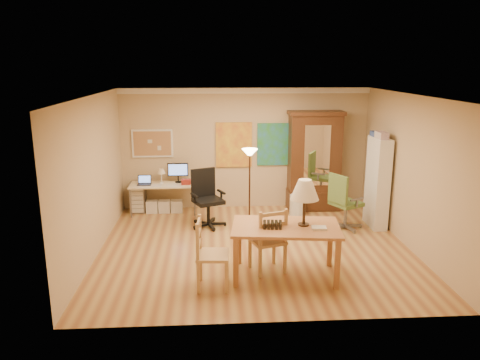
{
  "coord_description": "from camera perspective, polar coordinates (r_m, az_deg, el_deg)",
  "views": [
    {
      "loc": [
        -0.75,
        -7.82,
        3.22
      ],
      "look_at": [
        -0.25,
        0.3,
        1.18
      ],
      "focal_mm": 35.0,
      "sensor_mm": 36.0,
      "label": 1
    }
  ],
  "objects": [
    {
      "name": "crown_molding",
      "position": [
        10.33,
        0.64,
        10.84
      ],
      "size": [
        5.5,
        0.08,
        0.12
      ],
      "primitive_type": "cube",
      "color": "white",
      "rests_on": "floor"
    },
    {
      "name": "drawer_cart",
      "position": [
        10.62,
        -12.34,
        -2.08
      ],
      "size": [
        0.33,
        0.39,
        0.65
      ],
      "color": "slate",
      "rests_on": "floor"
    },
    {
      "name": "art_panel_left",
      "position": [
        10.46,
        -0.75,
        4.32
      ],
      "size": [
        0.8,
        0.04,
        1.0
      ],
      "primitive_type": "cube",
      "color": "yellow",
      "rests_on": "floor"
    },
    {
      "name": "computer_desk",
      "position": [
        10.42,
        -9.11,
        -1.82
      ],
      "size": [
        1.45,
        0.63,
        1.09
      ],
      "color": "beige",
      "rests_on": "floor"
    },
    {
      "name": "corkboard",
      "position": [
        10.52,
        -10.63,
        4.41
      ],
      "size": [
        0.9,
        0.04,
        0.62
      ],
      "primitive_type": "cube",
      "color": "#A97A4F",
      "rests_on": "floor"
    },
    {
      "name": "art_panel_right",
      "position": [
        10.54,
        4.15,
        4.36
      ],
      "size": [
        0.75,
        0.04,
        0.95
      ],
      "primitive_type": "cube",
      "color": "teal",
      "rests_on": "floor"
    },
    {
      "name": "torchiere_lamp",
      "position": [
        8.84,
        1.18,
        1.72
      ],
      "size": [
        0.3,
        0.3,
        1.66
      ],
      "color": "#382116",
      "rests_on": "floor"
    },
    {
      "name": "ladder_chair_left",
      "position": [
        6.92,
        -3.63,
        -9.18
      ],
      "size": [
        0.5,
        0.52,
        1.05
      ],
      "color": "#A57B4B",
      "rests_on": "floor"
    },
    {
      "name": "office_chair_black",
      "position": [
        9.5,
        -3.97,
        -3.82
      ],
      "size": [
        0.71,
        0.71,
        1.16
      ],
      "color": "black",
      "rests_on": "floor"
    },
    {
      "name": "armoire",
      "position": [
        10.56,
        9.01,
        1.54
      ],
      "size": [
        1.2,
        0.57,
        2.21
      ],
      "color": "#35230E",
      "rests_on": "floor"
    },
    {
      "name": "floor",
      "position": [
        8.49,
        1.81,
        -8.22
      ],
      "size": [
        5.5,
        5.5,
        0.0
      ],
      "primitive_type": "plane",
      "color": "#925B33",
      "rests_on": "ground"
    },
    {
      "name": "dining_table",
      "position": [
        7.15,
        6.44,
        -4.38
      ],
      "size": [
        1.73,
        1.16,
        1.53
      ],
      "color": "olive",
      "rests_on": "floor"
    },
    {
      "name": "wastebin",
      "position": [
        10.26,
        7.04,
        -3.04
      ],
      "size": [
        0.35,
        0.35,
        0.44
      ],
      "primitive_type": "cylinder",
      "color": "silver",
      "rests_on": "floor"
    },
    {
      "name": "office_chair_green",
      "position": [
        9.54,
        12.56,
        -4.09
      ],
      "size": [
        0.7,
        0.7,
        1.13
      ],
      "color": "slate",
      "rests_on": "floor"
    },
    {
      "name": "ladder_chair_back",
      "position": [
        7.4,
        3.47,
        -7.55
      ],
      "size": [
        0.61,
        0.6,
        1.06
      ],
      "color": "#A57B4B",
      "rests_on": "floor"
    },
    {
      "name": "bookshelf",
      "position": [
        9.72,
        16.4,
        -0.33
      ],
      "size": [
        0.27,
        0.72,
        1.81
      ],
      "color": "white",
      "rests_on": "floor"
    }
  ]
}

